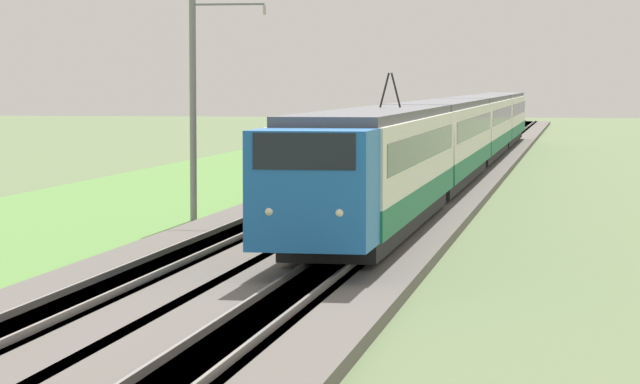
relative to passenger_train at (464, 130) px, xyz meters
The scene contains 7 objects.
ballast_main 23.63m from the passenger_train, behind, with size 240.00×4.40×0.30m.
ballast_adjacent 23.28m from the passenger_train, behind, with size 240.00×4.40×0.30m.
track_main 23.63m from the passenger_train, behind, with size 240.00×1.57×0.45m.
track_adjacent 23.28m from the passenger_train, behind, with size 240.00×1.57×0.45m.
grass_verge 25.43m from the passenger_train, 156.24° to the left, with size 240.00×13.35×0.12m.
passenger_train is the anchor object (origin of this frame).
catenary_mast_mid 28.16m from the passenger_train, 166.27° to the left, with size 0.22×2.56×8.11m.
Camera 1 is at (-2.26, -9.95, 4.67)m, focal length 85.00 mm.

